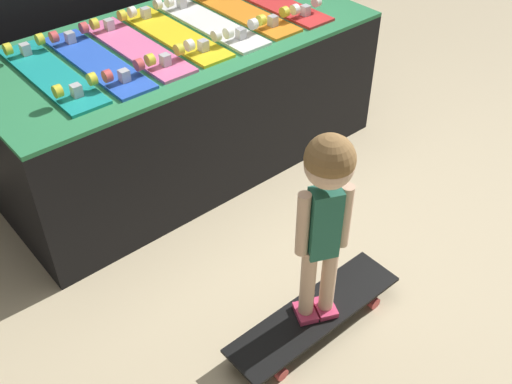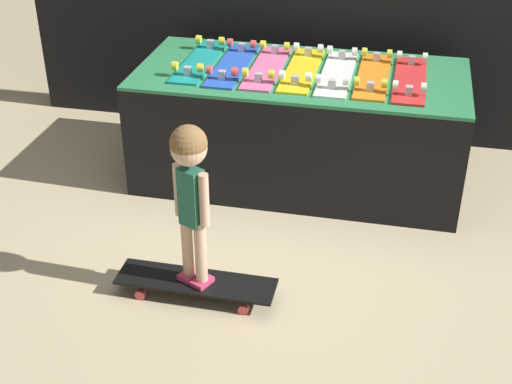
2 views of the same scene
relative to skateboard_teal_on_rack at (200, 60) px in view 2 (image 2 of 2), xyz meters
name	(u,v)px [view 2 (image 2 of 2)]	position (x,y,z in m)	size (l,w,h in m)	color
ground_plane	(279,230)	(0.64, -0.67, -0.73)	(16.00, 16.00, 0.00)	beige
display_rack	(300,126)	(0.64, -0.02, -0.37)	(1.97, 0.93, 0.71)	black
skateboard_teal_on_rack	(200,60)	(0.00, 0.00, 0.00)	(0.18, 0.74, 0.09)	teal
skateboard_blue_on_rack	(232,64)	(0.21, -0.02, 0.00)	(0.18, 0.74, 0.09)	blue
skateboard_pink_on_rack	(267,66)	(0.42, -0.01, 0.00)	(0.18, 0.74, 0.09)	pink
skateboard_yellow_on_rack	(302,69)	(0.64, -0.01, 0.00)	(0.18, 0.74, 0.09)	yellow
skateboard_white_on_rack	(337,72)	(0.85, -0.02, 0.00)	(0.18, 0.74, 0.09)	white
skateboard_orange_on_rack	(373,75)	(1.06, -0.01, 0.00)	(0.18, 0.74, 0.09)	orange
skateboard_red_on_rack	(410,78)	(1.27, -0.02, 0.00)	(0.18, 0.74, 0.09)	red
skateboard_on_floor	(196,283)	(0.34, -1.33, -0.65)	(0.80, 0.21, 0.09)	black
child	(190,177)	(0.34, -1.33, -0.05)	(0.19, 0.17, 0.84)	#E03D6B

